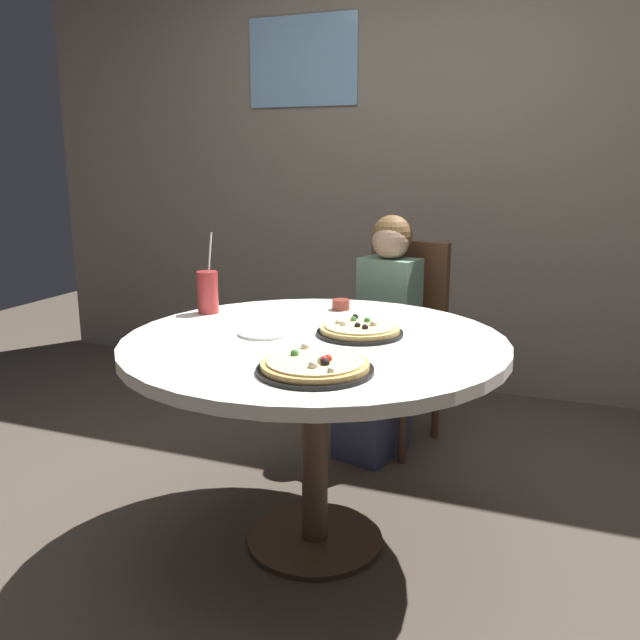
% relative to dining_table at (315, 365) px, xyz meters
% --- Properties ---
extents(ground_plane, '(8.00, 8.00, 0.00)m').
position_rel_dining_table_xyz_m(ground_plane, '(0.00, 0.00, -0.66)').
color(ground_plane, '#4C4238').
extents(wall_with_window, '(5.20, 0.14, 2.90)m').
position_rel_dining_table_xyz_m(wall_with_window, '(-0.00, 1.89, 0.79)').
color(wall_with_window, gray).
rests_on(wall_with_window, ground_plane).
extents(dining_table, '(1.27, 1.27, 0.75)m').
position_rel_dining_table_xyz_m(dining_table, '(0.00, 0.00, 0.00)').
color(dining_table, silver).
rests_on(dining_table, ground_plane).
extents(chair_wooden, '(0.48, 0.48, 0.95)m').
position_rel_dining_table_xyz_m(chair_wooden, '(0.02, 1.02, -0.13)').
color(chair_wooden, brown).
rests_on(chair_wooden, ground_plane).
extents(diner_child, '(0.33, 0.43, 1.08)m').
position_rel_dining_table_xyz_m(diner_child, '(-0.02, 0.85, -0.17)').
color(diner_child, '#3F4766').
rests_on(diner_child, ground_plane).
extents(pizza_veggie, '(0.29, 0.29, 0.05)m').
position_rel_dining_table_xyz_m(pizza_veggie, '(0.13, 0.09, 0.11)').
color(pizza_veggie, black).
rests_on(pizza_veggie, dining_table).
extents(pizza_cheese, '(0.33, 0.33, 0.05)m').
position_rel_dining_table_xyz_m(pizza_cheese, '(0.14, -0.33, 0.11)').
color(pizza_cheese, black).
rests_on(pizza_cheese, dining_table).
extents(soda_cup, '(0.08, 0.08, 0.31)m').
position_rel_dining_table_xyz_m(soda_cup, '(-0.52, 0.20, 0.17)').
color(soda_cup, '#B73333').
rests_on(soda_cup, dining_table).
extents(sauce_bowl, '(0.07, 0.07, 0.04)m').
position_rel_dining_table_xyz_m(sauce_bowl, '(-0.06, 0.44, 0.11)').
color(sauce_bowl, brown).
rests_on(sauce_bowl, dining_table).
extents(plate_small, '(0.18, 0.18, 0.01)m').
position_rel_dining_table_xyz_m(plate_small, '(-0.17, -0.02, 0.10)').
color(plate_small, white).
rests_on(plate_small, dining_table).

